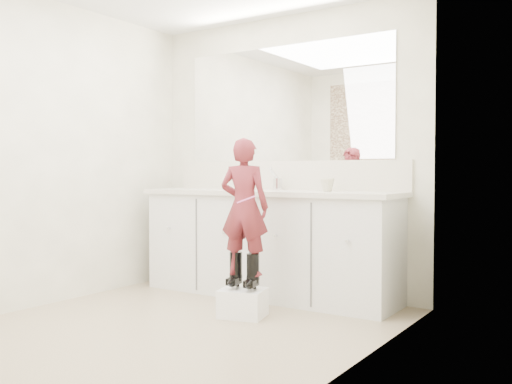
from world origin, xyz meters
The scene contains 16 objects.
floor centered at (0.00, 0.00, 0.00)m, with size 3.00×3.00×0.00m, color #7E6D52.
wall_back centered at (0.00, 1.50, 1.20)m, with size 2.60×2.60×0.00m, color beige.
wall_left centered at (-1.30, 0.00, 1.20)m, with size 3.00×3.00×0.00m, color beige.
wall_right centered at (1.30, 0.00, 1.20)m, with size 3.00×3.00×0.00m, color beige.
vanity_cabinet centered at (0.00, 1.23, 0.42)m, with size 2.20×0.55×0.85m, color silver.
countertop centered at (0.00, 1.21, 0.87)m, with size 2.28×0.58×0.04m, color beige.
backsplash centered at (0.00, 1.49, 1.02)m, with size 2.28×0.03×0.25m, color beige.
mirror centered at (0.00, 1.49, 1.64)m, with size 2.00×0.02×1.00m, color white.
faucet centered at (0.00, 1.38, 0.94)m, with size 0.08×0.08×0.10m, color silver.
cup centered at (0.54, 1.25, 0.94)m, with size 0.11×0.11×0.10m, color #C0BA9A.
soap_bottle centered at (-0.37, 1.19, 0.99)m, with size 0.09×0.09×0.19m, color white.
step_stool centered at (0.21, 0.54, 0.10)m, with size 0.31×0.26×0.20m, color white.
boot_left centered at (0.14, 0.56, 0.33)m, with size 0.10×0.17×0.26m, color black, non-canonical shape.
boot_right centered at (0.29, 0.56, 0.33)m, with size 0.10×0.17×0.26m, color black, non-canonical shape.
toddler centered at (0.21, 0.56, 0.79)m, with size 0.36×0.24×0.99m, color #AC3543.
toothbrush centered at (0.28, 0.48, 0.85)m, with size 0.01×0.01×0.14m, color pink.
Camera 1 is at (2.53, -2.81, 1.04)m, focal length 40.00 mm.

